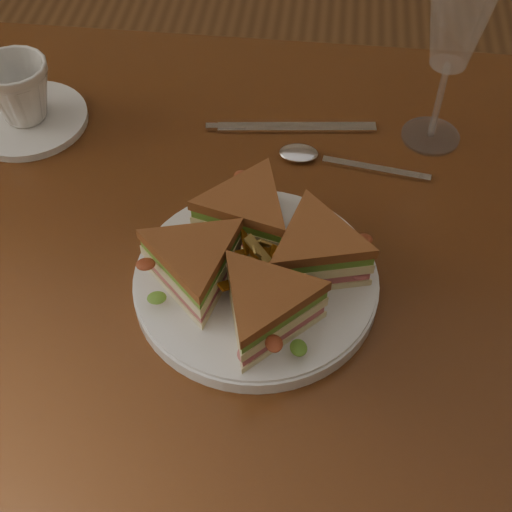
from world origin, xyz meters
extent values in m
plane|color=brown|center=(0.00, 0.00, 0.00)|extent=(6.00, 6.00, 0.00)
cube|color=#3D1E0E|center=(0.00, 0.00, 0.73)|extent=(1.20, 0.80, 0.04)
cylinder|color=#381E10|center=(-0.54, 0.34, 0.35)|extent=(0.06, 0.06, 0.71)
cylinder|color=silver|center=(-0.01, -0.05, 0.76)|extent=(0.25, 0.25, 0.02)
cube|color=silver|center=(0.11, 0.14, 0.75)|extent=(0.13, 0.03, 0.00)
ellipsoid|color=silver|center=(0.02, 0.15, 0.76)|extent=(0.05, 0.03, 0.01)
cube|color=silver|center=(0.01, 0.20, 0.75)|extent=(0.20, 0.04, 0.00)
cube|color=silver|center=(-0.08, 0.19, 0.75)|extent=(0.05, 0.02, 0.00)
cylinder|color=white|center=(0.18, 0.21, 0.75)|extent=(0.07, 0.07, 0.00)
cylinder|color=white|center=(0.18, 0.21, 0.81)|extent=(0.01, 0.01, 0.10)
cone|color=white|center=(0.18, 0.21, 0.92)|extent=(0.08, 0.08, 0.11)
cylinder|color=silver|center=(-0.33, 0.18, 0.76)|extent=(0.15, 0.15, 0.01)
imported|color=silver|center=(-0.33, 0.18, 0.80)|extent=(0.10, 0.10, 0.08)
camera|label=1|loc=(0.04, -0.50, 1.34)|focal=50.00mm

